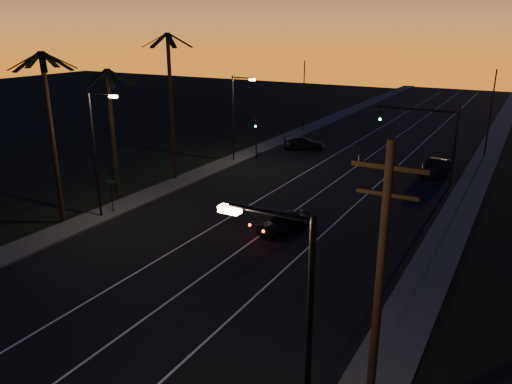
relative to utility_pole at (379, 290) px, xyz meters
The scene contains 21 objects.
road 23.72m from the utility_pole, 120.11° to the left, with size 20.00×170.00×0.01m, color black.
sidewalk_left 30.78m from the utility_pole, 138.74° to the left, with size 2.40×170.00×0.16m, color #393936.
sidewalk_right 20.68m from the utility_pole, 91.15° to the left, with size 2.40×170.00×0.16m, color #393936.
lane_stripe_left 25.32m from the utility_pole, 126.13° to the left, with size 0.12×160.00×0.01m, color silver.
lane_stripe_mid 23.48m from the utility_pole, 119.03° to the left, with size 0.12×160.00×0.01m, color silver.
lane_stripe_right 22.04m from the utility_pole, 110.81° to the left, with size 0.12×160.00×0.01m, color silver.
palm_near 25.55m from the utility_pole, 161.71° to the left, with size 4.25×4.16×11.53m.
palm_mid 28.49m from the utility_pole, 150.55° to the left, with size 4.25×4.16×10.03m.
palm_far 31.17m from the utility_pole, 139.96° to the left, with size 4.25×4.16×12.53m.
streetlight_left_near 24.44m from the utility_pole, 155.85° to the left, with size 2.55×0.26×9.00m.
streetlight_left_far 35.79m from the utility_pole, 128.52° to the left, with size 2.55×0.26×8.50m.
streetlight_right_near 4.10m from the utility_pole, 102.67° to the right, with size 2.55×0.26×9.00m.
street_sign 25.22m from the utility_pole, 153.85° to the left, with size 0.70×0.06×2.60m.
utility_pole is the anchor object (origin of this frame).
signal_mast 30.33m from the utility_pole, 98.47° to the left, with size 7.10×0.41×7.00m.
signal_post 36.74m from the utility_pole, 125.13° to the left, with size 0.28×0.37×4.20m.
far_pole_left 50.36m from the utility_pole, 116.67° to the left, with size 0.14×0.14×9.00m, color black.
far_pole_right 42.01m from the utility_pole, 90.82° to the left, with size 0.14×0.14×9.00m, color black.
lead_car 17.84m from the utility_pole, 125.68° to the left, with size 3.01×4.66×1.35m.
right_car 33.45m from the utility_pole, 96.70° to the left, with size 2.45×4.57×1.43m.
cross_car 40.87m from the utility_pole, 117.10° to the left, with size 4.90×3.59×1.32m.
Camera 1 is at (14.92, -3.61, 12.94)m, focal length 35.00 mm.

